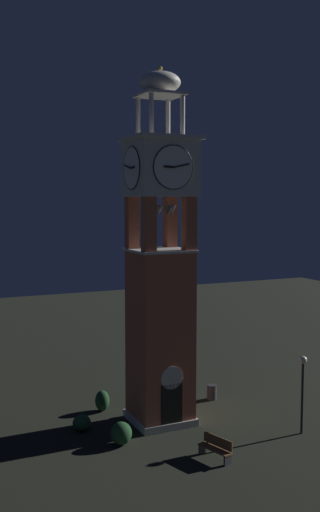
{
  "coord_description": "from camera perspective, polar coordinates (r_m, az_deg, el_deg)",
  "views": [
    {
      "loc": [
        -11.6,
        -25.37,
        10.87
      ],
      "look_at": [
        0.0,
        0.0,
        8.16
      ],
      "focal_mm": 41.17,
      "sensor_mm": 36.0,
      "label": 1
    }
  ],
  "objects": [
    {
      "name": "trash_bin",
      "position": [
        32.88,
        5.06,
        -13.04
      ],
      "size": [
        0.52,
        0.52,
        0.8
      ],
      "primitive_type": "cylinder",
      "color": "#2D2D33",
      "rests_on": "ground"
    },
    {
      "name": "shrub_behind_bench",
      "position": [
        31.21,
        -5.63,
        -13.81
      ],
      "size": [
        0.74,
        0.74,
        1.07
      ],
      "primitive_type": "ellipsoid",
      "color": "#234C28",
      "rests_on": "ground"
    },
    {
      "name": "shrub_left_of_tower",
      "position": [
        28.96,
        -7.61,
        -15.76
      ],
      "size": [
        0.86,
        0.86,
        0.74
      ],
      "primitive_type": "ellipsoid",
      "color": "#234C28",
      "rests_on": "ground"
    },
    {
      "name": "ground",
      "position": [
        29.94,
        0.0,
        -15.74
      ],
      "size": [
        80.0,
        80.0,
        0.0
      ],
      "primitive_type": "plane",
      "color": "black"
    },
    {
      "name": "lamp_post",
      "position": [
        28.42,
        13.7,
        -11.59
      ],
      "size": [
        0.36,
        0.36,
        3.68
      ],
      "color": "black",
      "rests_on": "ground"
    },
    {
      "name": "shrub_near_entry",
      "position": [
        27.23,
        -3.79,
        -16.82
      ],
      "size": [
        0.95,
        0.95,
        1.03
      ],
      "primitive_type": "ellipsoid",
      "color": "#234C28",
      "rests_on": "ground"
    },
    {
      "name": "clock_tower",
      "position": [
        28.15,
        0.0,
        -2.2
      ],
      "size": [
        3.21,
        3.21,
        17.02
      ],
      "color": "#AD5B42",
      "rests_on": "ground"
    },
    {
      "name": "park_bench",
      "position": [
        25.96,
        5.44,
        -18.06
      ],
      "size": [
        0.89,
        1.66,
        0.95
      ],
      "color": "brown",
      "rests_on": "ground"
    }
  ]
}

